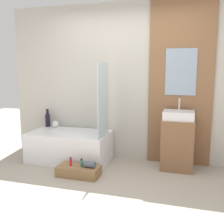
{
  "coord_description": "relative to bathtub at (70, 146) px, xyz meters",
  "views": [
    {
      "loc": [
        0.98,
        -2.71,
        1.52
      ],
      "look_at": [
        -0.01,
        0.69,
        0.94
      ],
      "focal_mm": 42.0,
      "sensor_mm": 36.0,
      "label": 1
    }
  ],
  "objects": [
    {
      "name": "sink",
      "position": [
        1.74,
        0.14,
        0.59
      ],
      "size": [
        0.45,
        0.36,
        0.32
      ],
      "color": "white",
      "rests_on": "vanity_cabinet"
    },
    {
      "name": "vanity_cabinet",
      "position": [
        1.74,
        0.14,
        0.14
      ],
      "size": [
        0.48,
        0.43,
        0.77
      ],
      "primitive_type": "cube",
      "color": "brown",
      "rests_on": "ground_plane"
    },
    {
      "name": "vase_round_light",
      "position": [
        -0.4,
        0.26,
        0.3
      ],
      "size": [
        0.12,
        0.12,
        0.12
      ],
      "primitive_type": "sphere",
      "color": "silver",
      "rests_on": "bathtub"
    },
    {
      "name": "bathtub",
      "position": [
        0.0,
        0.0,
        0.0
      ],
      "size": [
        1.31,
        0.75,
        0.49
      ],
      "color": "white",
      "rests_on": "ground_plane"
    },
    {
      "name": "ground_plane",
      "position": [
        0.88,
        -1.16,
        -0.25
      ],
      "size": [
        12.0,
        12.0,
        0.0
      ],
      "primitive_type": "plane",
      "color": "#A39989"
    },
    {
      "name": "wall_wood_accent",
      "position": [
        1.74,
        0.37,
        1.06
      ],
      "size": [
        0.99,
        0.04,
        2.6
      ],
      "color": "brown",
      "rests_on": "ground_plane"
    },
    {
      "name": "bottle_soap_secondary",
      "position": [
        0.44,
        -0.56,
        -0.05
      ],
      "size": [
        0.04,
        0.04,
        0.12
      ],
      "color": "#38704C",
      "rests_on": "wooden_step_bench"
    },
    {
      "name": "towel_roll",
      "position": [
        0.57,
        -0.56,
        -0.06
      ],
      "size": [
        0.16,
        0.09,
        0.09
      ],
      "primitive_type": "cylinder",
      "rotation": [
        0.0,
        1.57,
        0.0
      ],
      "color": "#4C5666",
      "rests_on": "wooden_step_bench"
    },
    {
      "name": "wall_tiled_back",
      "position": [
        0.88,
        0.42,
        1.05
      ],
      "size": [
        4.2,
        0.06,
        2.6
      ],
      "primitive_type": "cube",
      "color": "#B7B2A8",
      "rests_on": "ground_plane"
    },
    {
      "name": "glass_shower_screen",
      "position": [
        0.63,
        -0.11,
        0.81
      ],
      "size": [
        0.01,
        0.48,
        1.14
      ],
      "primitive_type": "cube",
      "color": "silver",
      "rests_on": "bathtub"
    },
    {
      "name": "vase_tall_dark",
      "position": [
        -0.56,
        0.28,
        0.38
      ],
      "size": [
        0.09,
        0.09,
        0.32
      ],
      "color": "black",
      "rests_on": "bathtub"
    },
    {
      "name": "bottle_soap_primary",
      "position": [
        0.27,
        -0.56,
        -0.05
      ],
      "size": [
        0.04,
        0.04,
        0.12
      ],
      "color": "red",
      "rests_on": "wooden_step_bench"
    },
    {
      "name": "wooden_step_bench",
      "position": [
        0.4,
        -0.56,
        -0.18
      ],
      "size": [
        0.61,
        0.31,
        0.14
      ],
      "primitive_type": "cube",
      "color": "olive",
      "rests_on": "ground_plane"
    }
  ]
}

